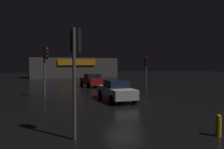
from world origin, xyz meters
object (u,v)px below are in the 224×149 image
object	(u,v)px
store_building	(73,68)
traffic_signal_opposite	(45,62)
fire_hydrant	(218,125)
traffic_signal_main	(146,65)
car_near	(116,90)
car_far	(92,80)
traffic_signal_cross_left	(76,57)

from	to	relation	value
store_building	traffic_signal_opposite	world-z (taller)	traffic_signal_opposite
fire_hydrant	traffic_signal_main	bearing A→B (deg)	69.08
car_near	fire_hydrant	bearing A→B (deg)	-87.93
traffic_signal_opposite	car_far	world-z (taller)	traffic_signal_opposite
car_near	car_far	bearing A→B (deg)	82.68
car_near	car_far	xyz separation A→B (m)	(1.31, 10.20, 0.01)
car_far	traffic_signal_opposite	bearing A→B (deg)	-132.51
traffic_signal_main	traffic_signal_cross_left	size ratio (longest dim) A/B	0.90
traffic_signal_cross_left	car_far	size ratio (longest dim) A/B	0.99
store_building	car_far	xyz separation A→B (m)	(-2.21, -20.20, -1.22)
car_near	fire_hydrant	size ratio (longest dim) A/B	5.51
store_building	traffic_signal_cross_left	size ratio (longest dim) A/B	4.39
traffic_signal_main	fire_hydrant	bearing A→B (deg)	-110.92
traffic_signal_main	fire_hydrant	world-z (taller)	traffic_signal_main
store_building	car_far	size ratio (longest dim) A/B	4.35
traffic_signal_opposite	car_near	distance (m)	6.33
car_near	traffic_signal_main	bearing A→B (deg)	41.01
car_near	fire_hydrant	distance (m)	8.88
traffic_signal_main	car_far	size ratio (longest dim) A/B	0.89
store_building	traffic_signal_main	world-z (taller)	store_building
traffic_signal_cross_left	store_building	bearing A→B (deg)	77.60
traffic_signal_cross_left	fire_hydrant	xyz separation A→B (m)	(5.03, -1.84, -2.57)
store_building	fire_hydrant	xyz separation A→B (m)	(-3.20, -39.26, -1.59)
car_far	store_building	bearing A→B (deg)	83.75
traffic_signal_main	fire_hydrant	xyz separation A→B (m)	(-5.23, -13.70, -2.19)
store_building	fire_hydrant	distance (m)	39.42
car_near	car_far	distance (m)	10.28
traffic_signal_main	car_near	bearing A→B (deg)	-138.99
traffic_signal_cross_left	traffic_signal_opposite	bearing A→B (deg)	90.20
car_far	fire_hydrant	bearing A→B (deg)	-92.97
car_far	fire_hydrant	world-z (taller)	car_far
traffic_signal_cross_left	traffic_signal_main	bearing A→B (deg)	49.11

